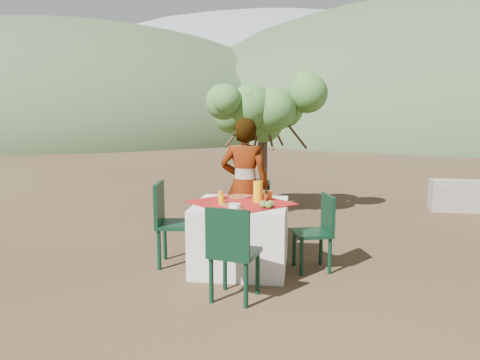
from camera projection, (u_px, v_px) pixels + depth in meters
The scene contains 22 objects.
ground at pixel (297, 269), 5.30m from camera, with size 160.00×160.00×0.00m, color #362318.
table at pixel (241, 235), 5.27m from camera, with size 1.30×1.30×0.76m.
chair_far at pixel (254, 208), 6.31m from camera, with size 0.43×0.43×0.84m.
chair_near at pixel (232, 249), 4.33m from camera, with size 0.50×0.50×0.91m.
chair_left at pixel (170, 219), 5.37m from camera, with size 0.49×0.49×0.97m.
chair_right at pixel (318, 228), 5.21m from camera, with size 0.48×0.48×0.85m.
person at pixel (245, 185), 5.83m from camera, with size 0.62×0.41×1.69m, color #8C6651.
shrub_tree at pixel (268, 118), 7.68m from camera, with size 1.77×1.73×2.08m.
hill_near_left at pixel (74, 131), 37.05m from camera, with size 40.00×40.00×16.00m, color #344A29.
hill_near_right at pixel (448, 130), 38.98m from camera, with size 48.00×48.00×20.00m, color #344A29.
hill_far_center at pixel (270, 123), 56.76m from camera, with size 60.00×60.00×24.00m, color slate.
plate_far at pixel (239, 196), 5.52m from camera, with size 0.26×0.26×0.01m, color brown.
plate_near at pixel (229, 204), 5.07m from camera, with size 0.22×0.22×0.01m, color brown.
glass_far at pixel (221, 195), 5.39m from camera, with size 0.06×0.06×0.10m, color #FFB010.
glass_near at pixel (221, 199), 5.11m from camera, with size 0.06×0.06×0.10m, color #FFB010.
juice_pitcher at pixel (258, 192), 5.22m from camera, with size 0.11×0.11×0.24m, color #FFB010.
bowl_plate at pixel (235, 209), 4.86m from camera, with size 0.20×0.20×0.01m, color brown.
white_bowl at pixel (235, 206), 4.85m from camera, with size 0.13×0.13×0.05m, color white.
jar_left at pixel (264, 197), 5.25m from camera, with size 0.06×0.06×0.09m, color orange.
jar_right at pixel (270, 195), 5.38m from camera, with size 0.06×0.06×0.10m, color orange.
napkin_holder at pixel (257, 197), 5.29m from camera, with size 0.06×0.04×0.08m, color white.
fruit_cluster at pixel (266, 204), 4.93m from camera, with size 0.15×0.14×0.08m.
Camera 1 is at (0.04, -5.13, 1.80)m, focal length 35.00 mm.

